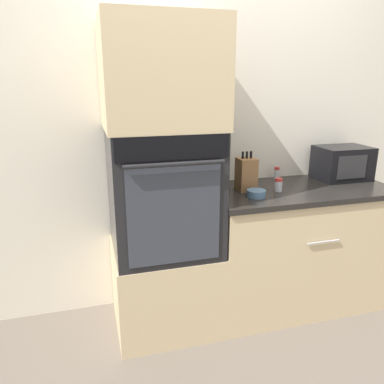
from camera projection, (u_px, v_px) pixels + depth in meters
ground_plane at (227, 340)px, 2.34m from camera, size 12.00×12.00×0.00m
wall_back at (199, 127)px, 2.56m from camera, size 8.00×0.05×2.50m
oven_cabinet_base at (165, 285)px, 2.45m from camera, size 0.65×0.60×0.54m
wall_oven at (163, 191)px, 2.26m from camera, size 0.62×0.64×0.75m
oven_cabinet_upper at (160, 75)px, 2.08m from camera, size 0.65×0.60×0.59m
counter_unit at (295, 246)px, 2.65m from camera, size 1.25×0.63×0.86m
microwave at (342, 163)px, 2.71m from camera, size 0.37×0.27×0.24m
knife_block at (246, 174)px, 2.44m from camera, size 0.11×0.12×0.26m
bowl at (256, 193)px, 2.31m from camera, size 0.12×0.12×0.04m
condiment_jar_near at (278, 185)px, 2.43m from camera, size 0.05×0.05×0.09m
condiment_jar_mid at (225, 184)px, 2.48m from camera, size 0.06×0.06×0.07m
condiment_jar_far at (277, 173)px, 2.71m from camera, size 0.04×0.04×0.09m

